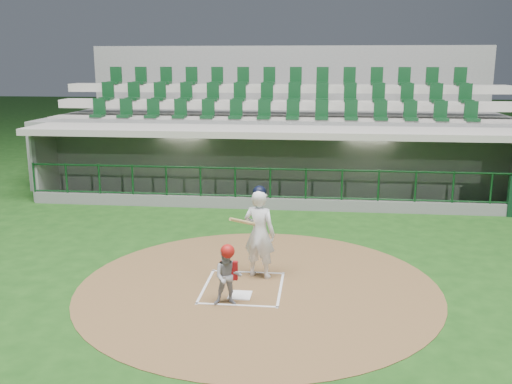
% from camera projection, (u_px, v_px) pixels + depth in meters
% --- Properties ---
extents(ground, '(120.00, 120.00, 0.00)m').
position_uv_depth(ground, '(245.00, 282.00, 11.60)').
color(ground, '#163F12').
rests_on(ground, ground).
extents(dirt_circle, '(7.20, 7.20, 0.01)m').
position_uv_depth(dirt_circle, '(258.00, 287.00, 11.38)').
color(dirt_circle, brown).
rests_on(dirt_circle, ground).
extents(home_plate, '(0.43, 0.43, 0.02)m').
position_uv_depth(home_plate, '(240.00, 295.00, 10.92)').
color(home_plate, white).
rests_on(home_plate, dirt_circle).
extents(batter_box_chalk, '(1.55, 1.80, 0.01)m').
position_uv_depth(batter_box_chalk, '(243.00, 287.00, 11.31)').
color(batter_box_chalk, white).
rests_on(batter_box_chalk, ground).
extents(dugout_structure, '(16.40, 3.70, 3.00)m').
position_uv_depth(dugout_structure, '(275.00, 167.00, 18.96)').
color(dugout_structure, slate).
rests_on(dugout_structure, ground).
extents(seating_deck, '(17.00, 6.72, 5.15)m').
position_uv_depth(seating_deck, '(282.00, 141.00, 21.85)').
color(seating_deck, slate).
rests_on(seating_deck, ground).
extents(batter, '(0.93, 0.96, 1.94)m').
position_uv_depth(batter, '(259.00, 232.00, 11.69)').
color(batter, white).
rests_on(batter, dirt_circle).
extents(catcher, '(0.58, 0.48, 1.16)m').
position_uv_depth(catcher, '(228.00, 275.00, 10.41)').
color(catcher, '#95959A').
rests_on(catcher, dirt_circle).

